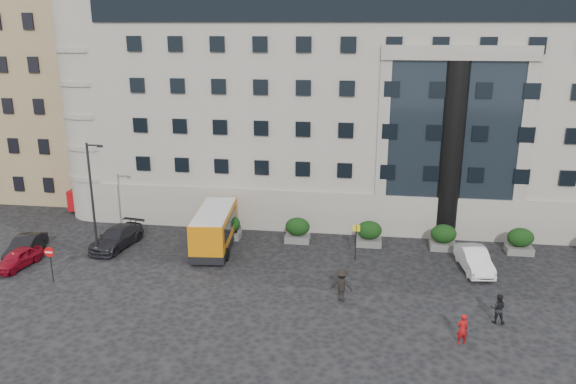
% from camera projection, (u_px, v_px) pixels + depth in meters
% --- Properties ---
extents(ground, '(120.00, 120.00, 0.00)m').
position_uv_depth(ground, '(262.00, 288.00, 34.06)').
color(ground, black).
rests_on(ground, ground).
extents(civic_building, '(44.00, 24.00, 18.00)m').
position_uv_depth(civic_building, '(369.00, 96.00, 51.56)').
color(civic_building, '#A39C90').
rests_on(civic_building, ground).
extents(entrance_column, '(1.80, 1.80, 13.00)m').
position_uv_depth(entrance_column, '(451.00, 152.00, 40.36)').
color(entrance_column, black).
rests_on(entrance_column, ground).
extents(apartment_near, '(14.00, 14.00, 20.00)m').
position_uv_depth(apartment_near, '(52.00, 83.00, 53.41)').
color(apartment_near, '#927955').
rests_on(apartment_near, ground).
extents(apartment_far, '(13.00, 13.00, 22.00)m').
position_uv_depth(apartment_far, '(106.00, 61.00, 70.61)').
color(apartment_far, brown).
rests_on(apartment_far, ground).
extents(hedge_a, '(1.80, 1.26, 1.84)m').
position_uv_depth(hedge_a, '(228.00, 226.00, 41.74)').
color(hedge_a, '#5C5C59').
rests_on(hedge_a, ground).
extents(hedge_b, '(1.80, 1.26, 1.84)m').
position_uv_depth(hedge_b, '(298.00, 230.00, 41.04)').
color(hedge_b, '#5C5C59').
rests_on(hedge_b, ground).
extents(hedge_c, '(1.80, 1.26, 1.84)m').
position_uv_depth(hedge_c, '(369.00, 233.00, 40.34)').
color(hedge_c, '#5C5C59').
rests_on(hedge_c, ground).
extents(hedge_d, '(1.80, 1.26, 1.84)m').
position_uv_depth(hedge_d, '(443.00, 237.00, 39.64)').
color(hedge_d, '#5C5C59').
rests_on(hedge_d, ground).
extents(hedge_e, '(1.80, 1.26, 1.84)m').
position_uv_depth(hedge_e, '(520.00, 241.00, 38.94)').
color(hedge_e, '#5C5C59').
rests_on(hedge_e, ground).
extents(street_lamp, '(1.16, 0.18, 8.00)m').
position_uv_depth(street_lamp, '(93.00, 196.00, 37.27)').
color(street_lamp, '#262628').
rests_on(street_lamp, ground).
extents(bus_stop_sign, '(0.50, 0.08, 2.52)m').
position_uv_depth(bus_stop_sign, '(356.00, 236.00, 37.57)').
color(bus_stop_sign, '#262628').
rests_on(bus_stop_sign, ground).
extents(no_entry_sign, '(0.64, 0.16, 2.32)m').
position_uv_depth(no_entry_sign, '(50.00, 257.00, 34.35)').
color(no_entry_sign, '#262628').
rests_on(no_entry_sign, ground).
extents(minibus, '(3.03, 6.94, 2.83)m').
position_uv_depth(minibus, '(214.00, 228.00, 39.66)').
color(minibus, '#C87009').
rests_on(minibus, ground).
extents(red_truck, '(2.56, 5.30, 2.83)m').
position_uv_depth(red_truck, '(95.00, 190.00, 49.18)').
color(red_truck, '#9A0B10').
rests_on(red_truck, ground).
extents(parked_car_a, '(2.01, 3.77, 1.22)m').
position_uv_depth(parked_car_a, '(18.00, 258.00, 36.78)').
color(parked_car_a, maroon).
rests_on(parked_car_a, ground).
extents(parked_car_b, '(2.03, 4.34, 1.38)m').
position_uv_depth(parked_car_b, '(26.00, 247.00, 38.54)').
color(parked_car_b, black).
rests_on(parked_car_b, ground).
extents(parked_car_c, '(2.79, 5.20, 1.43)m').
position_uv_depth(parked_car_c, '(117.00, 238.00, 40.09)').
color(parked_car_c, black).
rests_on(parked_car_c, ground).
extents(parked_car_d, '(2.49, 4.71, 1.26)m').
position_uv_depth(parked_car_d, '(105.00, 197.00, 49.98)').
color(parked_car_d, black).
rests_on(parked_car_d, ground).
extents(white_taxi, '(2.07, 4.58, 1.46)m').
position_uv_depth(white_taxi, '(474.00, 260.00, 36.30)').
color(white_taxi, white).
rests_on(white_taxi, ground).
extents(pedestrian_a, '(0.70, 0.57, 1.65)m').
position_uv_depth(pedestrian_a, '(462.00, 329.00, 27.81)').
color(pedestrian_a, '#9F0F11').
rests_on(pedestrian_a, ground).
extents(pedestrian_b, '(0.90, 0.75, 1.67)m').
position_uv_depth(pedestrian_b, '(498.00, 308.00, 29.82)').
color(pedestrian_b, black).
rests_on(pedestrian_b, ground).
extents(pedestrian_c, '(1.38, 0.96, 1.95)m').
position_uv_depth(pedestrian_c, '(342.00, 285.00, 32.20)').
color(pedestrian_c, black).
rests_on(pedestrian_c, ground).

